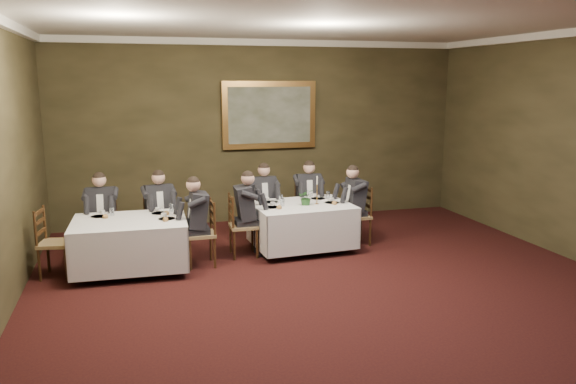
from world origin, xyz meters
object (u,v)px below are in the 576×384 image
diner_main_backright (308,207)px  chair_sec_backright (160,235)px  chair_main_endleft (243,238)px  chair_sec_endright (202,247)px  diner_sec_backleft (103,225)px  table_second (130,241)px  chair_main_endright (356,228)px  diner_main_endright (356,215)px  candlestick (317,193)px  diner_sec_endright (200,232)px  painting (269,115)px  chair_main_backright (308,219)px  centerpiece (306,196)px  chair_main_backleft (263,223)px  chair_sec_endleft (56,257)px  diner_main_endleft (243,224)px  diner_sec_backright (159,221)px  diner_main_backleft (263,211)px  chair_sec_backleft (104,239)px

diner_main_backright → chair_sec_backright: 2.65m
chair_main_endleft → chair_sec_endright: same height
diner_sec_backleft → chair_main_endleft: bearing=169.8°
table_second → chair_main_endright: bearing=5.9°
diner_main_endright → candlestick: 0.86m
diner_sec_endright → painting: bearing=-34.8°
chair_main_backright → centerpiece: bearing=76.5°
chair_main_endright → chair_sec_backright: same height
diner_main_backright → diner_main_endright: 0.97m
chair_main_backleft → chair_sec_backright: size_ratio=1.00×
chair_main_endleft → chair_sec_endleft: (-2.74, -0.22, 0.00)m
diner_main_endleft → diner_main_endright: bearing=94.9°
chair_sec_endright → diner_sec_endright: bearing=90.0°
diner_sec_backright → table_second: bearing=51.7°
chair_main_backright → diner_main_backright: size_ratio=0.74×
chair_sec_endleft → diner_sec_backleft: bearing=152.9°
chair_main_backright → chair_sec_endleft: same height
chair_main_backright → diner_sec_backleft: size_ratio=0.74×
diner_main_backleft → diner_sec_backright: (-1.78, -0.28, 0.00)m
diner_main_endright → chair_sec_backleft: bearing=82.7°
chair_sec_backright → chair_sec_endright: bearing=115.1°
table_second → chair_sec_endleft: size_ratio=1.66×
diner_main_backright → chair_sec_endright: size_ratio=1.35×
table_second → chair_main_endleft: 1.74m
chair_main_endleft → chair_main_endright: (1.99, 0.12, 0.00)m
diner_main_endright → chair_sec_endleft: bearing=93.3°
chair_main_endleft → chair_sec_endleft: same height
diner_main_backright → diner_main_endleft: bearing=39.0°
diner_main_backright → chair_sec_backleft: 3.50m
chair_sec_endleft → diner_sec_endright: bearing=98.7°
diner_main_backright → centerpiece: size_ratio=4.82×
diner_sec_backleft → chair_sec_backright: (0.87, -0.02, -0.23)m
chair_main_endright → diner_sec_backleft: (-4.11, 0.45, 0.23)m
candlestick → chair_sec_endleft: bearing=-176.5°
diner_main_endright → diner_sec_backleft: (-4.10, 0.45, 0.00)m
diner_main_endleft → chair_sec_backleft: size_ratio=1.35×
chair_sec_endright → diner_sec_endright: (-0.01, -0.00, 0.23)m
diner_sec_backright → candlestick: diner_sec_backright is taller
chair_sec_endleft → centerpiece: bearing=103.8°
painting → diner_main_backleft: bearing=-108.9°
chair_main_backright → diner_main_endleft: bearing=39.3°
chair_main_endleft → diner_main_endright: diner_main_endright is taller
diner_sec_backleft → painting: bearing=-147.5°
chair_sec_backleft → centerpiece: (3.17, -0.60, 0.62)m
painting → chair_main_backright: bearing=-74.1°
diner_main_endright → chair_sec_backleft: diner_main_endright is taller
diner_sec_endright → centerpiece: size_ratio=4.82×
table_second → chair_main_endleft: (1.71, 0.26, -0.17)m
centerpiece → painting: painting is taller
diner_main_endright → chair_sec_backleft: 4.13m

